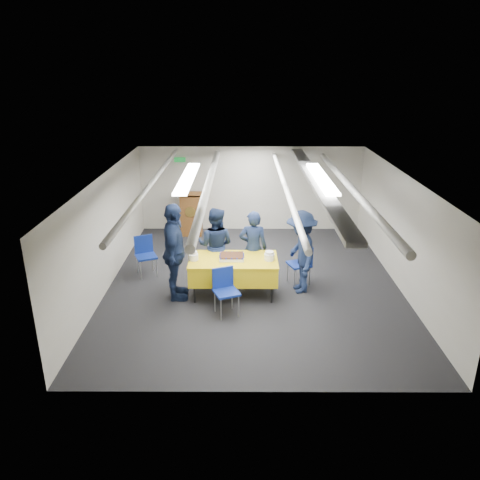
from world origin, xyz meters
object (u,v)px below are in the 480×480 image
serving_table (233,269)px  sailor_a (253,248)px  sheet_cake (232,257)px  chair_near (225,286)px  sailor_c (174,252)px  chair_right (303,260)px  chair_left (145,252)px  podium (191,213)px  sailor_d (301,252)px  sailor_b (215,245)px

serving_table → sailor_a: bearing=52.2°
sheet_cake → chair_near: bearing=-98.8°
sailor_c → chair_right: bearing=-79.9°
serving_table → chair_left: size_ratio=1.98×
podium → sailor_c: (0.07, -3.70, 0.35)m
sailor_c → sailor_d: size_ratio=1.14×
sheet_cake → sailor_d: sailor_d is taller
sailor_a → sailor_c: bearing=26.1°
sailor_b → sailor_c: sailor_c is taller
sailor_a → sheet_cake: bearing=52.0°
chair_left → sailor_c: size_ratio=0.45×
chair_right → sailor_b: bearing=176.0°
sailor_c → sailor_a: bearing=-70.9°
serving_table → sailor_c: size_ratio=0.90×
sailor_a → sailor_d: bearing=163.2°
podium → chair_left: 2.69m
chair_left → sailor_d: (3.27, -0.78, 0.31)m
sailor_a → sailor_b: bearing=-6.4°
sheet_cake → sailor_b: sailor_b is taller
sheet_cake → podium: 3.73m
chair_right → sheet_cake: bearing=-161.3°
sailor_c → podium: bearing=-3.3°
sailor_a → sailor_b: (-0.78, 0.12, 0.01)m
chair_near → sailor_c: sailor_c is taller
chair_near → sailor_c: size_ratio=0.45×
chair_near → sailor_c: (-0.98, 0.57, 0.43)m
chair_right → sailor_a: sailor_a is taller
serving_table → sheet_cake: sheet_cake is taller
serving_table → sheet_cake: bearing=155.8°
podium → chair_left: bearing=-106.0°
serving_table → sailor_a: sailor_a is taller
chair_right → sailor_b: 1.84m
sailor_d → sailor_c: bearing=-91.0°
sheet_cake → chair_left: chair_left is taller
chair_left → sailor_a: bearing=-11.0°
chair_near → chair_right: (1.58, 1.23, 0.00)m
chair_left → sailor_c: bearing=-53.9°
serving_table → sailor_d: sailor_d is taller
chair_left → sailor_c: sailor_c is taller
podium → sailor_d: sailor_d is taller
sailor_a → podium: bearing=-59.8°
sailor_a → sailor_c: (-1.52, -0.66, 0.17)m
chair_near → sailor_d: sailor_d is taller
serving_table → sailor_c: bearing=-172.6°
podium → sailor_b: size_ratio=0.78×
serving_table → sailor_c: sailor_c is taller
chair_right → chair_left: (-3.36, 0.46, 0.00)m
chair_near → sailor_a: size_ratio=0.55×
serving_table → sailor_b: bearing=121.0°
sheet_cake → chair_near: chair_near is taller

